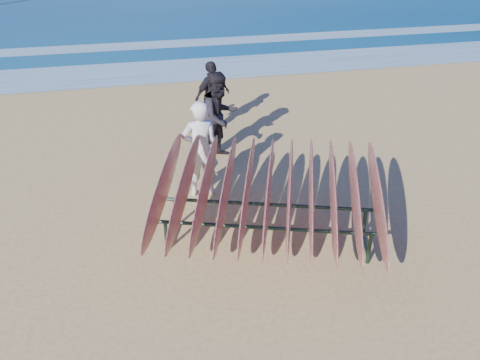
{
  "coord_description": "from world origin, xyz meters",
  "views": [
    {
      "loc": [
        -1.51,
        -5.69,
        4.56
      ],
      "look_at": [
        0.0,
        0.8,
        0.95
      ],
      "focal_mm": 38.0,
      "sensor_mm": 36.0,
      "label": 1
    }
  ],
  "objects_px": {
    "person_white": "(200,149)",
    "person_dark_b": "(212,96)",
    "surfboard_rack": "(268,193)",
    "person_dark_a": "(220,116)"
  },
  "relations": [
    {
      "from": "person_white",
      "to": "person_dark_a",
      "type": "xyz_separation_m",
      "value": [
        0.61,
        1.4,
        0.02
      ]
    },
    {
      "from": "surfboard_rack",
      "to": "person_white",
      "type": "distance_m",
      "value": 1.88
    },
    {
      "from": "person_dark_a",
      "to": "person_dark_b",
      "type": "height_order",
      "value": "person_dark_a"
    },
    {
      "from": "person_dark_a",
      "to": "surfboard_rack",
      "type": "bearing_deg",
      "value": -118.44
    },
    {
      "from": "surfboard_rack",
      "to": "person_dark_a",
      "type": "height_order",
      "value": "person_dark_a"
    },
    {
      "from": "surfboard_rack",
      "to": "person_dark_b",
      "type": "height_order",
      "value": "person_dark_b"
    },
    {
      "from": "person_white",
      "to": "person_dark_a",
      "type": "relative_size",
      "value": 0.98
    },
    {
      "from": "surfboard_rack",
      "to": "person_white",
      "type": "bearing_deg",
      "value": 131.61
    },
    {
      "from": "person_white",
      "to": "person_dark_b",
      "type": "relative_size",
      "value": 1.11
    },
    {
      "from": "person_white",
      "to": "person_dark_b",
      "type": "bearing_deg",
      "value": -107.7
    }
  ]
}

